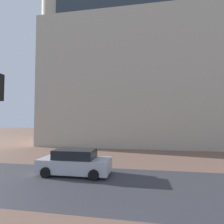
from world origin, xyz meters
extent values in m
plane|color=brown|center=(0.00, 10.00, 0.00)|extent=(120.00, 120.00, 0.00)
cube|color=#38383D|center=(0.00, 7.36, 0.00)|extent=(120.00, 6.42, 0.00)
cube|color=#B2A893|center=(2.85, 26.31, 8.95)|extent=(29.95, 14.51, 17.90)
cube|color=#2D3842|center=(2.85, 26.31, 19.10)|extent=(27.56, 13.35, 2.40)
cube|color=#B2A893|center=(0.33, 26.31, 15.42)|extent=(4.66, 4.66, 30.84)
cylinder|color=#B2A893|center=(-10.63, 20.56, 10.75)|extent=(2.80, 2.80, 21.50)
cube|color=#B2B2BC|center=(-2.30, 8.77, 0.60)|extent=(4.59, 1.86, 0.85)
cube|color=black|center=(-2.30, 8.77, 1.32)|extent=(2.57, 1.63, 0.59)
cylinder|color=black|center=(-3.82, 7.84, 0.32)|extent=(0.64, 0.22, 0.64)
cylinder|color=black|center=(-3.82, 9.70, 0.32)|extent=(0.64, 0.22, 0.64)
cylinder|color=black|center=(-0.79, 7.84, 0.32)|extent=(0.64, 0.22, 0.64)
cylinder|color=black|center=(-0.79, 9.70, 0.32)|extent=(0.64, 0.22, 0.64)
camera|label=1|loc=(1.94, -2.07, 3.50)|focal=27.85mm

